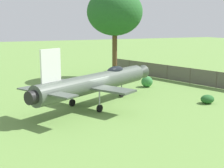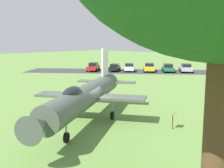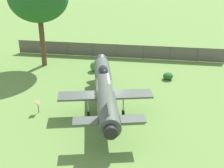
% 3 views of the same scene
% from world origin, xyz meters
% --- Properties ---
extents(ground_plane, '(200.00, 200.00, 0.00)m').
position_xyz_m(ground_plane, '(0.00, 0.00, 0.00)').
color(ground_plane, '#668E42').
extents(parking_strip, '(31.59, 39.02, 0.00)m').
position_xyz_m(parking_strip, '(28.33, 16.16, 0.00)').
color(parking_strip, '#38383D').
rests_on(parking_strip, ground_plane).
extents(display_jet, '(13.63, 9.44, 5.15)m').
position_xyz_m(display_jet, '(-0.34, -0.18, 2.04)').
color(display_jet, '#4C564C').
rests_on(display_jet, ground_plane).
extents(info_plaque, '(0.68, 0.53, 1.14)m').
position_xyz_m(info_plaque, '(2.82, -5.15, 0.85)').
color(info_plaque, '#333333').
rests_on(info_plaque, ground_plane).
extents(parked_car_silver, '(4.75, 4.07, 1.54)m').
position_xyz_m(parked_car_silver, '(33.23, 9.33, 0.79)').
color(parked_car_silver, '#B2B5BA').
rests_on(parked_car_silver, ground_plane).
extents(parked_car_green, '(4.91, 4.28, 1.44)m').
position_xyz_m(parked_car_green, '(31.50, 12.01, 0.75)').
color(parked_car_green, '#1E6B3D').
rests_on(parked_car_green, ground_plane).
extents(parked_car_yellow, '(4.86, 4.21, 1.54)m').
position_xyz_m(parked_car_yellow, '(29.44, 14.79, 0.80)').
color(parked_car_yellow, gold).
rests_on(parked_car_yellow, ground_plane).
extents(parked_car_white, '(4.42, 4.02, 1.48)m').
position_xyz_m(parked_car_white, '(27.22, 17.80, 0.77)').
color(parked_car_white, silver).
rests_on(parked_car_white, ground_plane).
extents(parked_car_black, '(4.47, 3.71, 1.38)m').
position_xyz_m(parked_car_black, '(25.58, 20.04, 0.73)').
color(parked_car_black, black).
rests_on(parked_car_black, ground_plane).
extents(parked_car_red, '(4.88, 4.13, 1.58)m').
position_xyz_m(parked_car_red, '(23.20, 23.32, 0.81)').
color(parked_car_red, red).
rests_on(parked_car_red, ground_plane).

